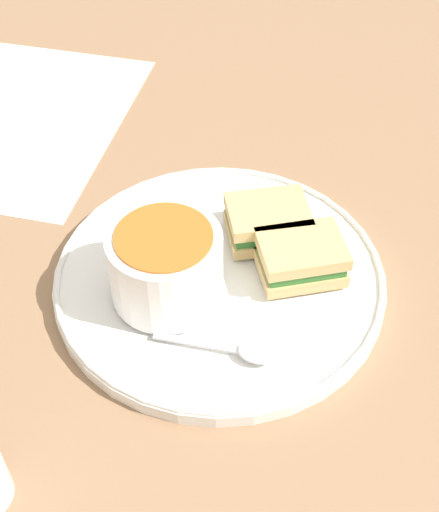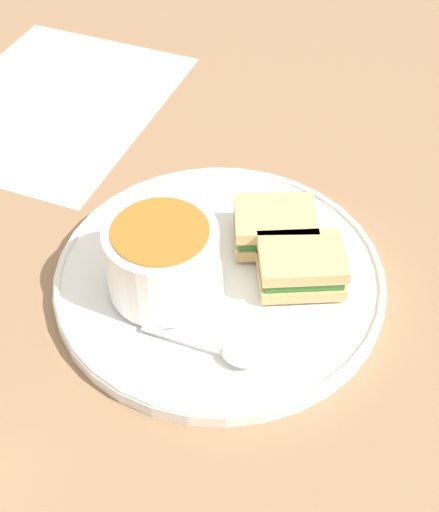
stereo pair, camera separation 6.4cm
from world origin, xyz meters
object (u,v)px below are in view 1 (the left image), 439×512
Objects in this scene: soup_bowl at (166,265)px; sandwich_half_near at (301,257)px; sandwich_half_far at (268,222)px; spoon at (249,351)px.

sandwich_half_near is at bearing 24.35° from soup_bowl.
sandwich_half_far is (0.07, 0.09, -0.02)m from soup_bowl.
soup_bowl is 0.10m from spoon.
soup_bowl is at bearing 148.69° from spoon.
sandwich_half_far is at bearing 50.59° from soup_bowl.
soup_bowl is 0.94× the size of spoon.
sandwich_half_near is (0.03, 0.10, 0.01)m from spoon.
soup_bowl reaches higher than spoon.
soup_bowl reaches higher than sandwich_half_near.
spoon is 0.11m from sandwich_half_near.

